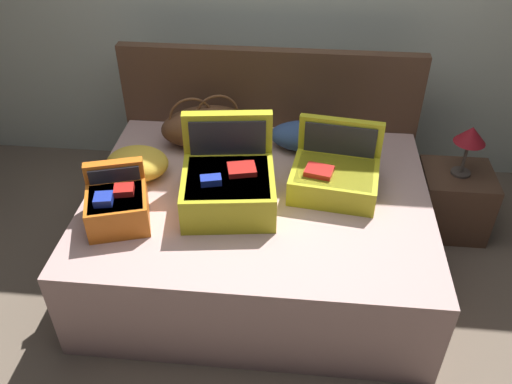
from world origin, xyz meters
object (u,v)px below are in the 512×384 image
at_px(hard_case_large, 228,183).
at_px(table_lamp, 471,137).
at_px(duffel_bag, 205,126).
at_px(hard_case_medium, 335,174).
at_px(pillow_center_head, 137,163).
at_px(nightstand, 452,201).
at_px(bed, 258,232).
at_px(hard_case_small, 117,204).
at_px(pillow_near_headboard, 308,136).

distance_m(hard_case_large, table_lamp, 1.51).
height_order(duffel_bag, table_lamp, duffel_bag).
xyz_separation_m(hard_case_large, hard_case_medium, (0.57, 0.18, -0.03)).
distance_m(duffel_bag, pillow_center_head, 0.51).
bearing_deg(pillow_center_head, nightstand, 10.99).
bearing_deg(bed, nightstand, 21.98).
relative_size(pillow_center_head, nightstand, 0.83).
xyz_separation_m(hard_case_small, nightstand, (1.94, 0.80, -0.45)).
bearing_deg(pillow_near_headboard, duffel_bag, -179.07).
relative_size(hard_case_medium, pillow_near_headboard, 1.09).
height_order(pillow_near_headboard, pillow_center_head, pillow_near_headboard).
bearing_deg(nightstand, hard_case_medium, -153.48).
bearing_deg(hard_case_small, hard_case_medium, 1.91).
distance_m(hard_case_medium, pillow_center_head, 1.14).
height_order(bed, hard_case_large, hard_case_large).
xyz_separation_m(hard_case_large, table_lamp, (1.39, 0.59, 0.01)).
xyz_separation_m(hard_case_small, duffel_bag, (0.32, 0.80, 0.02)).
xyz_separation_m(pillow_near_headboard, table_lamp, (0.97, -0.01, 0.06)).
height_order(bed, hard_case_small, hard_case_small).
distance_m(hard_case_small, duffel_bag, 0.86).
bearing_deg(duffel_bag, pillow_center_head, -131.30).
bearing_deg(bed, duffel_bag, 127.47).
distance_m(hard_case_large, pillow_near_headboard, 0.73).
distance_m(duffel_bag, table_lamp, 1.62).
distance_m(bed, table_lamp, 1.40).
height_order(hard_case_small, nightstand, hard_case_small).
height_order(hard_case_small, table_lamp, hard_case_small).
distance_m(duffel_bag, pillow_near_headboard, 0.65).
bearing_deg(hard_case_medium, duffel_bag, 160.66).
height_order(hard_case_medium, table_lamp, hard_case_medium).
distance_m(hard_case_medium, table_lamp, 0.91).
relative_size(bed, hard_case_medium, 3.68).
height_order(hard_case_small, pillow_near_headboard, hard_case_small).
bearing_deg(table_lamp, duffel_bag, 180.00).
bearing_deg(hard_case_large, pillow_near_headboard, 47.88).
relative_size(duffel_bag, nightstand, 1.37).
bearing_deg(hard_case_small, nightstand, 5.16).
height_order(bed, hard_case_medium, hard_case_medium).
height_order(hard_case_large, hard_case_medium, hard_case_large).
distance_m(duffel_bag, nightstand, 1.69).
distance_m(pillow_near_headboard, table_lamp, 0.97).
bearing_deg(table_lamp, hard_case_large, -156.94).
relative_size(duffel_bag, pillow_center_head, 1.65).
relative_size(hard_case_large, nightstand, 1.27).
relative_size(pillow_center_head, table_lamp, 1.09).
distance_m(bed, hard_case_large, 0.45).
bearing_deg(duffel_bag, hard_case_large, -68.52).
xyz_separation_m(bed, hard_case_small, (-0.70, -0.30, 0.39)).
bearing_deg(pillow_center_head, hard_case_large, -20.50).
bearing_deg(hard_case_large, hard_case_small, -167.06).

